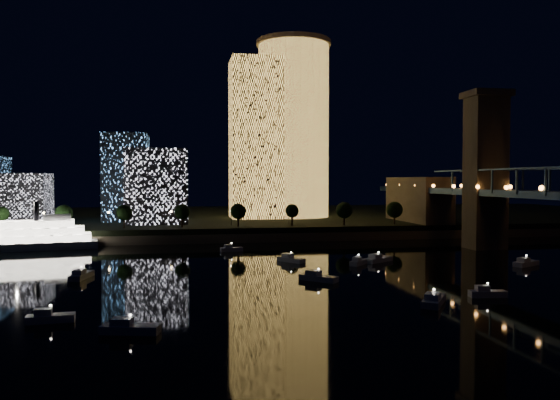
{
  "coord_description": "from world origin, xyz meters",
  "views": [
    {
      "loc": [
        -30.19,
        -109.02,
        21.99
      ],
      "look_at": [
        -0.51,
        55.0,
        15.77
      ],
      "focal_mm": 35.0,
      "sensor_mm": 36.0,
      "label": 1
    }
  ],
  "objects": [
    {
      "name": "tower_cylindrical",
      "position": [
        20.46,
        136.03,
        45.06
      ],
      "size": [
        34.0,
        34.0,
        79.86
      ],
      "color": "#E9AD4A",
      "rests_on": "far_bank"
    },
    {
      "name": "far_bank",
      "position": [
        0.0,
        160.0,
        2.5
      ],
      "size": [
        420.0,
        160.0,
        5.0
      ],
      "primitive_type": "cube",
      "color": "black",
      "rests_on": "ground"
    },
    {
      "name": "esplanade_trees",
      "position": [
        -23.36,
        88.0,
        10.46
      ],
      "size": [
        165.83,
        6.28,
        8.64
      ],
      "color": "black",
      "rests_on": "far_bank"
    },
    {
      "name": "motorboats",
      "position": [
        -5.92,
        8.74,
        0.81
      ],
      "size": [
        140.05,
        90.47,
        2.78
      ],
      "color": "silver",
      "rests_on": "ground"
    },
    {
      "name": "ground",
      "position": [
        0.0,
        0.0,
        0.0
      ],
      "size": [
        520.0,
        520.0,
        0.0
      ],
      "primitive_type": "plane",
      "color": "black",
      "rests_on": "ground"
    },
    {
      "name": "midrise_blocks",
      "position": [
        -66.16,
        117.42,
        19.66
      ],
      "size": [
        88.67,
        40.35,
        36.03
      ],
      "color": "white",
      "rests_on": "far_bank"
    },
    {
      "name": "street_lamps",
      "position": [
        -34.0,
        94.0,
        9.02
      ],
      "size": [
        132.7,
        0.7,
        5.65
      ],
      "color": "black",
      "rests_on": "far_bank"
    },
    {
      "name": "riverboat",
      "position": [
        -83.49,
        72.19,
        4.01
      ],
      "size": [
        52.93,
        19.26,
        15.64
      ],
      "color": "silver",
      "rests_on": "ground"
    },
    {
      "name": "seawall",
      "position": [
        0.0,
        82.0,
        1.5
      ],
      "size": [
        420.0,
        6.0,
        3.0
      ],
      "primitive_type": "cube",
      "color": "#6B5E4C",
      "rests_on": "ground"
    },
    {
      "name": "tower_rectangular",
      "position": [
        2.31,
        132.07,
        40.0
      ],
      "size": [
        22.0,
        22.0,
        69.99
      ],
      "primitive_type": "cube",
      "color": "#E9AD4A",
      "rests_on": "far_bank"
    }
  ]
}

